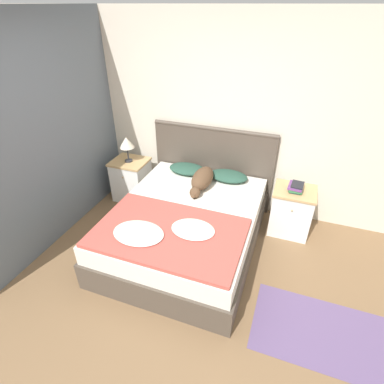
{
  "coord_description": "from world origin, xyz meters",
  "views": [
    {
      "loc": [
        0.97,
        -1.6,
        2.56
      ],
      "look_at": [
        -0.06,
        1.22,
        0.65
      ],
      "focal_mm": 28.0,
      "sensor_mm": 36.0,
      "label": 1
    }
  ],
  "objects_px": {
    "pillow_right": "(228,176)",
    "book_stack": "(296,187)",
    "nightstand_right": "(291,211)",
    "bed": "(186,227)",
    "dog": "(202,179)",
    "nightstand_left": "(132,180)",
    "pillow_left": "(187,169)",
    "table_lamp": "(127,143)"
  },
  "relations": [
    {
      "from": "nightstand_left",
      "to": "dog",
      "type": "bearing_deg",
      "value": -9.6
    },
    {
      "from": "nightstand_right",
      "to": "nightstand_left",
      "type": "bearing_deg",
      "value": 180.0
    },
    {
      "from": "table_lamp",
      "to": "nightstand_right",
      "type": "bearing_deg",
      "value": 0.3
    },
    {
      "from": "nightstand_right",
      "to": "book_stack",
      "type": "xyz_separation_m",
      "value": [
        -0.0,
        -0.01,
        0.36
      ]
    },
    {
      "from": "nightstand_left",
      "to": "pillow_left",
      "type": "xyz_separation_m",
      "value": [
        0.87,
        0.09,
        0.3
      ]
    },
    {
      "from": "table_lamp",
      "to": "nightstand_left",
      "type": "bearing_deg",
      "value": 90.0
    },
    {
      "from": "pillow_right",
      "to": "table_lamp",
      "type": "xyz_separation_m",
      "value": [
        -1.45,
        -0.1,
        0.3
      ]
    },
    {
      "from": "bed",
      "to": "book_stack",
      "type": "relative_size",
      "value": 8.88
    },
    {
      "from": "pillow_right",
      "to": "table_lamp",
      "type": "bearing_deg",
      "value": -176.11
    },
    {
      "from": "nightstand_right",
      "to": "book_stack",
      "type": "distance_m",
      "value": 0.36
    },
    {
      "from": "bed",
      "to": "book_stack",
      "type": "xyz_separation_m",
      "value": [
        1.15,
        0.71,
        0.4
      ]
    },
    {
      "from": "book_stack",
      "to": "table_lamp",
      "type": "bearing_deg",
      "value": 179.99
    },
    {
      "from": "bed",
      "to": "nightstand_right",
      "type": "xyz_separation_m",
      "value": [
        1.16,
        0.72,
        0.04
      ]
    },
    {
      "from": "pillow_right",
      "to": "dog",
      "type": "height_order",
      "value": "dog"
    },
    {
      "from": "pillow_left",
      "to": "bed",
      "type": "bearing_deg",
      "value": -70.18
    },
    {
      "from": "bed",
      "to": "dog",
      "type": "bearing_deg",
      "value": 87.73
    },
    {
      "from": "book_stack",
      "to": "nightstand_right",
      "type": "bearing_deg",
      "value": 69.02
    },
    {
      "from": "pillow_right",
      "to": "dog",
      "type": "xyz_separation_m",
      "value": [
        -0.27,
        -0.29,
        0.05
      ]
    },
    {
      "from": "nightstand_left",
      "to": "pillow_left",
      "type": "relative_size",
      "value": 1.21
    },
    {
      "from": "nightstand_left",
      "to": "pillow_right",
      "type": "distance_m",
      "value": 1.48
    },
    {
      "from": "nightstand_left",
      "to": "pillow_right",
      "type": "height_order",
      "value": "pillow_right"
    },
    {
      "from": "bed",
      "to": "pillow_left",
      "type": "height_order",
      "value": "pillow_left"
    },
    {
      "from": "book_stack",
      "to": "table_lamp",
      "type": "xyz_separation_m",
      "value": [
        -2.31,
        0.0,
        0.23
      ]
    },
    {
      "from": "bed",
      "to": "book_stack",
      "type": "height_order",
      "value": "book_stack"
    },
    {
      "from": "book_stack",
      "to": "dog",
      "type": "bearing_deg",
      "value": -170.62
    },
    {
      "from": "pillow_right",
      "to": "book_stack",
      "type": "relative_size",
      "value": 2.23
    },
    {
      "from": "bed",
      "to": "dog",
      "type": "distance_m",
      "value": 0.65
    },
    {
      "from": "dog",
      "to": "nightstand_left",
      "type": "bearing_deg",
      "value": 170.4
    },
    {
      "from": "dog",
      "to": "nightstand_right",
      "type": "bearing_deg",
      "value": 9.95
    },
    {
      "from": "pillow_left",
      "to": "dog",
      "type": "distance_m",
      "value": 0.43
    },
    {
      "from": "pillow_left",
      "to": "dog",
      "type": "xyz_separation_m",
      "value": [
        0.31,
        -0.29,
        0.05
      ]
    },
    {
      "from": "pillow_left",
      "to": "table_lamp",
      "type": "distance_m",
      "value": 0.92
    },
    {
      "from": "table_lamp",
      "to": "book_stack",
      "type": "bearing_deg",
      "value": -0.01
    },
    {
      "from": "bed",
      "to": "nightstand_right",
      "type": "relative_size",
      "value": 3.28
    },
    {
      "from": "bed",
      "to": "table_lamp",
      "type": "bearing_deg",
      "value": 148.39
    },
    {
      "from": "pillow_left",
      "to": "nightstand_left",
      "type": "bearing_deg",
      "value": -174.29
    },
    {
      "from": "pillow_right",
      "to": "book_stack",
      "type": "xyz_separation_m",
      "value": [
        0.86,
        -0.1,
        0.06
      ]
    },
    {
      "from": "pillow_right",
      "to": "book_stack",
      "type": "distance_m",
      "value": 0.87
    },
    {
      "from": "pillow_left",
      "to": "dog",
      "type": "bearing_deg",
      "value": -42.39
    },
    {
      "from": "nightstand_left",
      "to": "table_lamp",
      "type": "xyz_separation_m",
      "value": [
        -0.0,
        -0.01,
        0.59
      ]
    },
    {
      "from": "nightstand_right",
      "to": "table_lamp",
      "type": "distance_m",
      "value": 2.39
    },
    {
      "from": "dog",
      "to": "book_stack",
      "type": "relative_size",
      "value": 3.07
    }
  ]
}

